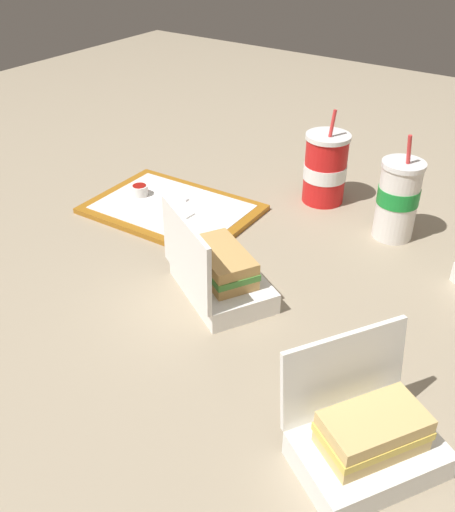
# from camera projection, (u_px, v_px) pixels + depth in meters

# --- Properties ---
(ground_plane) EXTENTS (3.20, 3.20, 0.00)m
(ground_plane) POSITION_uv_depth(u_px,v_px,m) (242.00, 272.00, 1.11)
(ground_plane) COLOR gray
(food_tray) EXTENTS (0.38, 0.27, 0.01)m
(food_tray) POSITION_uv_depth(u_px,v_px,m) (172.00, 209.00, 1.31)
(food_tray) COLOR #A56619
(food_tray) RESTS_ON ground_plane
(ketchup_cup) EXTENTS (0.04, 0.04, 0.02)m
(ketchup_cup) POSITION_uv_depth(u_px,v_px,m) (140.00, 190.00, 1.35)
(ketchup_cup) COLOR white
(ketchup_cup) RESTS_ON food_tray
(napkin_stack) EXTENTS (0.11, 0.11, 0.00)m
(napkin_stack) POSITION_uv_depth(u_px,v_px,m) (163.00, 215.00, 1.27)
(napkin_stack) COLOR white
(napkin_stack) RESTS_ON food_tray
(plastic_fork) EXTENTS (0.11, 0.02, 0.00)m
(plastic_fork) POSITION_uv_depth(u_px,v_px,m) (170.00, 194.00, 1.36)
(plastic_fork) COLOR white
(plastic_fork) RESTS_ON food_tray
(clamshell_sandwich_center) EXTENTS (0.22, 0.23, 0.16)m
(clamshell_sandwich_center) POSITION_uv_depth(u_px,v_px,m) (367.00, 438.00, 0.72)
(clamshell_sandwich_center) COLOR white
(clamshell_sandwich_center) RESTS_ON ground_plane
(clamshell_sandwich_left) EXTENTS (0.24, 0.22, 0.17)m
(clamshell_sandwich_left) POSITION_uv_depth(u_px,v_px,m) (218.00, 274.00, 1.03)
(clamshell_sandwich_left) COLOR white
(clamshell_sandwich_left) RESTS_ON ground_plane
(soda_cup_left) EXTENTS (0.09, 0.09, 0.23)m
(soda_cup_left) POSITION_uv_depth(u_px,v_px,m) (398.00, 199.00, 1.18)
(soda_cup_left) COLOR white
(soda_cup_left) RESTS_ON ground_plane
(soda_cup_right) EXTENTS (0.10, 0.10, 0.22)m
(soda_cup_right) POSITION_uv_depth(u_px,v_px,m) (325.00, 169.00, 1.32)
(soda_cup_right) COLOR red
(soda_cup_right) RESTS_ON ground_plane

